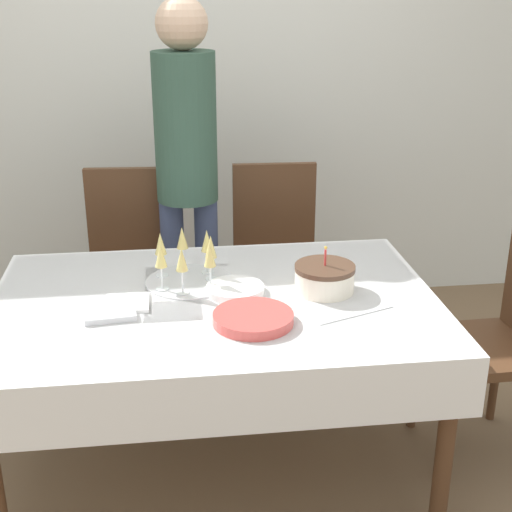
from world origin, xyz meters
name	(u,v)px	position (x,y,z in m)	size (l,w,h in m)	color
ground_plane	(219,467)	(0.00, 0.00, 0.00)	(12.00, 12.00, 0.00)	brown
wall_back	(191,67)	(0.00, 1.61, 1.35)	(8.00, 0.05, 2.70)	silver
dining_table	(215,324)	(0.00, 0.00, 0.63)	(1.58, 1.06, 0.73)	white
dining_chair_far_left	(130,264)	(-0.34, 0.85, 0.54)	(0.45, 0.45, 0.97)	#51331E
dining_chair_far_right	(276,257)	(0.35, 0.85, 0.54)	(0.44, 0.44, 0.97)	#51331E
dining_chair_right_end	(504,328)	(1.11, 0.00, 0.54)	(0.43, 0.43, 0.97)	#51331E
birthday_cake	(325,278)	(0.40, 0.02, 0.78)	(0.22, 0.22, 0.17)	silver
champagne_tray	(188,261)	(-0.08, 0.16, 0.81)	(0.33, 0.33, 0.18)	silver
plate_stack_main	(253,318)	(0.11, -0.21, 0.74)	(0.27, 0.27, 0.03)	#CC4C47
plate_stack_dessert	(235,289)	(0.08, 0.04, 0.74)	(0.21, 0.21, 0.03)	white
cake_knife	(356,315)	(0.47, -0.20, 0.73)	(0.29, 0.12, 0.00)	silver
fork_pile	(111,317)	(-0.36, -0.13, 0.74)	(0.18, 0.08, 0.02)	silver
napkin_pile	(127,303)	(-0.31, -0.01, 0.73)	(0.15, 0.15, 0.01)	white
person_standing	(186,154)	(-0.06, 0.87, 1.05)	(0.28, 0.28, 1.73)	#3F4C72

